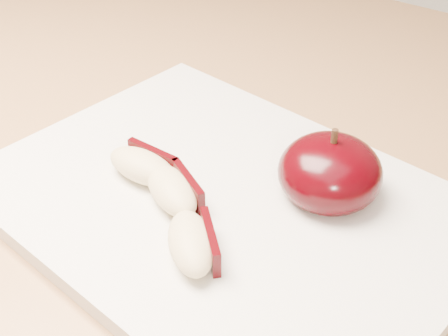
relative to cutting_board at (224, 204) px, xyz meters
The scene contains 5 objects.
cutting_board is the anchor object (origin of this frame).
apple_half 0.08m from the cutting_board, 39.56° to the left, with size 0.09×0.09×0.06m.
apple_wedge_a 0.06m from the cutting_board, 166.20° to the right, with size 0.06×0.03×0.02m.
apple_wedge_b 0.04m from the cutting_board, 136.74° to the right, with size 0.06×0.05×0.02m.
apple_wedge_c 0.06m from the cutting_board, 72.63° to the right, with size 0.06×0.06×0.02m.
Camera 1 is at (0.15, 0.12, 1.18)m, focal length 50.00 mm.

